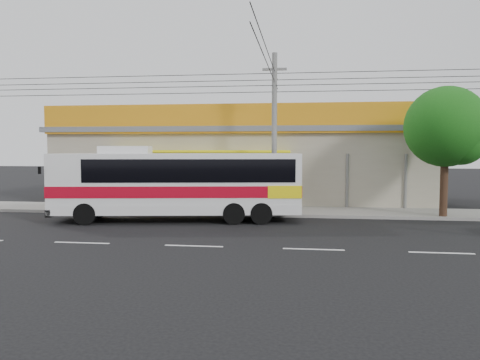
{
  "coord_description": "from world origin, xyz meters",
  "views": [
    {
      "loc": [
        3.59,
        -17.76,
        3.33
      ],
      "look_at": [
        0.98,
        2.0,
        1.94
      ],
      "focal_mm": 35.0,
      "sensor_mm": 36.0,
      "label": 1
    }
  ],
  "objects_px": {
    "motorbike_red": "(154,202)",
    "coach_bus": "(181,181)",
    "tree_near": "(449,129)",
    "utility_pole": "(275,82)"
  },
  "relations": [
    {
      "from": "motorbike_red",
      "to": "coach_bus",
      "type": "bearing_deg",
      "value": -147.7
    },
    {
      "from": "coach_bus",
      "to": "tree_near",
      "type": "height_order",
      "value": "tree_near"
    },
    {
      "from": "motorbike_red",
      "to": "tree_near",
      "type": "height_order",
      "value": "tree_near"
    },
    {
      "from": "motorbike_red",
      "to": "utility_pole",
      "type": "relative_size",
      "value": 0.05
    },
    {
      "from": "coach_bus",
      "to": "motorbike_red",
      "type": "relative_size",
      "value": 6.97
    },
    {
      "from": "tree_near",
      "to": "utility_pole",
      "type": "bearing_deg",
      "value": 175.3
    },
    {
      "from": "motorbike_red",
      "to": "tree_near",
      "type": "bearing_deg",
      "value": -100.4
    },
    {
      "from": "coach_bus",
      "to": "utility_pole",
      "type": "height_order",
      "value": "utility_pole"
    },
    {
      "from": "tree_near",
      "to": "motorbike_red",
      "type": "bearing_deg",
      "value": 179.31
    },
    {
      "from": "motorbike_red",
      "to": "tree_near",
      "type": "xyz_separation_m",
      "value": [
        14.01,
        -0.17,
        3.58
      ]
    }
  ]
}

